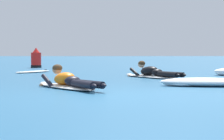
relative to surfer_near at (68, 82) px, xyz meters
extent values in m
plane|color=#235B84|center=(1.26, 8.41, -0.13)|extent=(120.00, 120.00, 0.00)
ellipsoid|color=white|center=(-0.05, 0.09, -0.10)|extent=(1.65, 2.23, 0.07)
ellipsoid|color=white|center=(-0.63, 1.02, -0.09)|extent=(0.27, 0.27, 0.06)
ellipsoid|color=orange|center=(-0.08, 0.13, 0.07)|extent=(0.66, 0.73, 0.34)
ellipsoid|color=black|center=(0.11, -0.18, 0.04)|extent=(0.44, 0.42, 0.20)
cylinder|color=black|center=(0.34, -0.71, 0.01)|extent=(0.53, 0.83, 0.14)
ellipsoid|color=black|center=(0.55, -1.09, 0.01)|extent=(0.20, 0.24, 0.08)
cylinder|color=black|center=(0.48, -0.63, 0.01)|extent=(0.61, 0.79, 0.14)
ellipsoid|color=black|center=(0.72, -0.98, 0.01)|extent=(0.20, 0.24, 0.08)
cylinder|color=black|center=(-0.44, 0.31, -0.01)|extent=(0.37, 0.53, 0.33)
sphere|color=tan|center=(-0.64, 0.62, -0.11)|extent=(0.09, 0.09, 0.09)
cylinder|color=black|center=(-0.06, 0.52, -0.01)|extent=(0.37, 0.53, 0.33)
sphere|color=tan|center=(-0.24, 0.82, -0.11)|extent=(0.09, 0.09, 0.09)
sphere|color=tan|center=(-0.27, 0.44, 0.25)|extent=(0.21, 0.21, 0.21)
ellipsoid|color=#47331E|center=(-0.26, 0.42, 0.28)|extent=(0.29, 0.29, 0.16)
ellipsoid|color=white|center=(2.11, 3.89, -0.10)|extent=(1.65, 2.34, 0.07)
ellipsoid|color=white|center=(1.56, 4.88, -0.09)|extent=(0.28, 0.27, 0.06)
ellipsoid|color=black|center=(2.08, 3.94, 0.07)|extent=(0.69, 0.81, 0.35)
ellipsoid|color=black|center=(2.28, 3.58, 0.04)|extent=(0.43, 0.41, 0.20)
cylinder|color=black|center=(2.50, 3.02, 0.01)|extent=(0.51, 0.86, 0.14)
ellipsoid|color=black|center=(2.70, 2.62, 0.01)|extent=(0.19, 0.24, 0.08)
cylinder|color=black|center=(2.64, 3.10, 0.01)|extent=(0.60, 0.83, 0.14)
ellipsoid|color=black|center=(2.88, 2.72, 0.01)|extent=(0.19, 0.24, 0.08)
cylinder|color=black|center=(1.70, 4.17, -0.01)|extent=(0.35, 0.53, 0.33)
sphere|color=tan|center=(1.52, 4.49, -0.11)|extent=(0.09, 0.09, 0.09)
cylinder|color=black|center=(2.10, 4.36, -0.01)|extent=(0.35, 0.53, 0.33)
sphere|color=tan|center=(1.93, 4.67, -0.11)|extent=(0.09, 0.09, 0.09)
sphere|color=tan|center=(1.88, 4.29, 0.25)|extent=(0.21, 0.21, 0.21)
ellipsoid|color=#47331E|center=(1.89, 4.28, 0.28)|extent=(0.29, 0.28, 0.16)
ellipsoid|color=white|center=(-1.85, 7.26, -0.10)|extent=(1.38, 1.88, 0.07)
cube|color=#1E9EDB|center=(-1.85, 7.26, -0.06)|extent=(0.81, 1.39, 0.01)
cone|color=black|center=(-1.47, 7.92, -0.13)|extent=(0.14, 0.14, 0.16)
ellipsoid|color=white|center=(3.04, 0.55, -0.04)|extent=(2.19, 1.08, 0.19)
ellipsoid|color=white|center=(2.41, 0.60, -0.08)|extent=(0.83, 0.70, 0.11)
cylinder|color=red|center=(-2.48, 12.27, 0.23)|extent=(0.48, 0.48, 0.72)
cone|color=red|center=(-2.48, 12.27, 0.71)|extent=(0.34, 0.34, 0.24)
cylinder|color=black|center=(-2.48, 12.27, -0.07)|extent=(0.51, 0.51, 0.12)
camera|label=1|loc=(0.74, -9.38, 0.63)|focal=72.64mm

